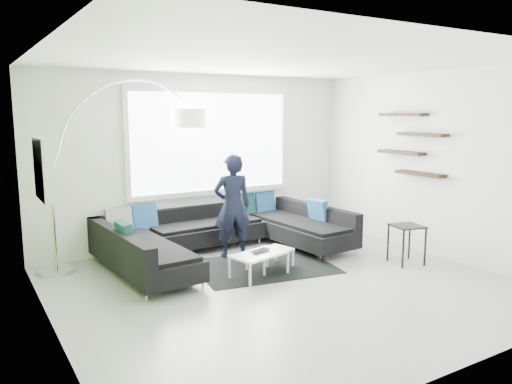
# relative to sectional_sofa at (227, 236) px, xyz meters

# --- Properties ---
(ground) EXTENTS (5.50, 5.50, 0.00)m
(ground) POSITION_rel_sectional_sofa_xyz_m (0.04, -1.49, -0.34)
(ground) COLOR gray
(ground) RESTS_ON ground
(room_shell) EXTENTS (5.54, 5.04, 2.82)m
(room_shell) POSITION_rel_sectional_sofa_xyz_m (0.08, -1.29, 1.47)
(room_shell) COLOR silver
(room_shell) RESTS_ON ground
(sectional_sofa) EXTENTS (3.67, 2.40, 0.76)m
(sectional_sofa) POSITION_rel_sectional_sofa_xyz_m (0.00, 0.00, 0.00)
(sectional_sofa) COLOR black
(sectional_sofa) RESTS_ON ground
(rug) EXTENTS (2.11, 1.68, 0.01)m
(rug) POSITION_rel_sectional_sofa_xyz_m (0.22, -0.68, -0.33)
(rug) COLOR black
(rug) RESTS_ON ground
(coffee_table) EXTENTS (1.09, 0.79, 0.32)m
(coffee_table) POSITION_rel_sectional_sofa_xyz_m (0.10, -0.90, -0.18)
(coffee_table) COLOR white
(coffee_table) RESTS_ON ground
(arc_lamp) EXTENTS (2.55, 0.97, 2.67)m
(arc_lamp) POSITION_rel_sectional_sofa_xyz_m (-2.36, 0.58, 1.00)
(arc_lamp) COLOR silver
(arc_lamp) RESTS_ON ground
(side_table) EXTENTS (0.49, 0.49, 0.57)m
(side_table) POSITION_rel_sectional_sofa_xyz_m (2.09, -1.62, -0.05)
(side_table) COLOR black
(side_table) RESTS_ON ground
(person) EXTENTS (0.75, 0.65, 1.57)m
(person) POSITION_rel_sectional_sofa_xyz_m (0.09, 0.01, 0.45)
(person) COLOR black
(person) RESTS_ON ground
(laptop) EXTENTS (0.44, 0.39, 0.03)m
(laptop) POSITION_rel_sectional_sofa_xyz_m (0.01, -1.00, -0.00)
(laptop) COLOR black
(laptop) RESTS_ON coffee_table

